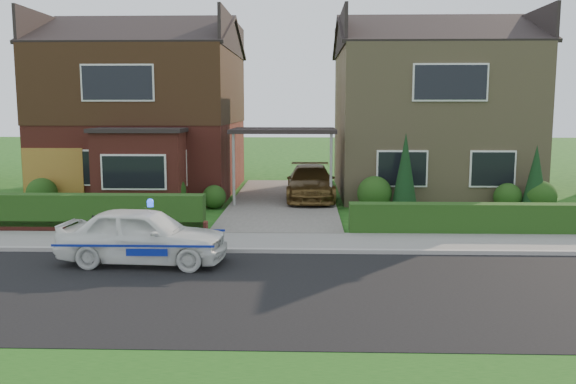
{
  "coord_description": "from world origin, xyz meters",
  "views": [
    {
      "loc": [
        0.85,
        -11.51,
        3.58
      ],
      "look_at": [
        0.39,
        3.5,
        1.46
      ],
      "focal_mm": 38.0,
      "sensor_mm": 36.0,
      "label": 1
    }
  ],
  "objects": [
    {
      "name": "potted_plant_b",
      "position": [
        -6.85,
        6.81,
        0.39
      ],
      "size": [
        0.55,
        0.51,
        0.79
      ],
      "primitive_type": "imported",
      "rotation": [
        0.0,
        0.0,
        0.5
      ],
      "color": "gray",
      "rests_on": "ground"
    },
    {
      "name": "house_right",
      "position": [
        5.8,
        13.99,
        3.66
      ],
      "size": [
        7.5,
        8.06,
        7.25
      ],
      "color": "#927F59",
      "rests_on": "ground"
    },
    {
      "name": "shrub_right_mid",
      "position": [
        7.8,
        9.5,
        0.48
      ],
      "size": [
        0.96,
        0.96,
        0.96
      ],
      "primitive_type": "sphere",
      "color": "#183611",
      "rests_on": "ground"
    },
    {
      "name": "ground",
      "position": [
        0.0,
        0.0,
        0.0
      ],
      "size": [
        120.0,
        120.0,
        0.0
      ],
      "primitive_type": "plane",
      "color": "#164713",
      "rests_on": "ground"
    },
    {
      "name": "garage_door",
      "position": [
        -8.25,
        9.96,
        1.05
      ],
      "size": [
        2.2,
        0.1,
        2.1
      ],
      "primitive_type": "cube",
      "color": "brown",
      "rests_on": "ground"
    },
    {
      "name": "conifer_b",
      "position": [
        8.6,
        9.2,
        1.1
      ],
      "size": [
        0.9,
        0.9,
        2.2
      ],
      "primitive_type": "cone",
      "color": "black",
      "rests_on": "ground"
    },
    {
      "name": "driveway",
      "position": [
        0.0,
        11.0,
        0.06
      ],
      "size": [
        3.8,
        12.0,
        0.12
      ],
      "primitive_type": "cube",
      "color": "#666059",
      "rests_on": "ground"
    },
    {
      "name": "dwarf_wall",
      "position": [
        -5.8,
        5.3,
        0.18
      ],
      "size": [
        7.7,
        0.25,
        0.36
      ],
      "primitive_type": "cube",
      "color": "maroon",
      "rests_on": "ground"
    },
    {
      "name": "hedge_right",
      "position": [
        5.8,
        5.35,
        0.0
      ],
      "size": [
        7.5,
        0.55,
        0.8
      ],
      "primitive_type": "cube",
      "color": "#183611",
      "rests_on": "ground"
    },
    {
      "name": "shrub_right_far",
      "position": [
        8.8,
        9.2,
        0.54
      ],
      "size": [
        1.08,
        1.08,
        1.08
      ],
      "primitive_type": "sphere",
      "color": "#183611",
      "rests_on": "ground"
    },
    {
      "name": "road",
      "position": [
        0.0,
        0.0,
        0.0
      ],
      "size": [
        60.0,
        6.0,
        0.02
      ],
      "primitive_type": "cube",
      "color": "black",
      "rests_on": "ground"
    },
    {
      "name": "house_left",
      "position": [
        -5.78,
        13.9,
        3.81
      ],
      "size": [
        7.5,
        9.53,
        7.25
      ],
      "color": "maroon",
      "rests_on": "ground"
    },
    {
      "name": "shrub_right_near",
      "position": [
        3.2,
        9.4,
        0.6
      ],
      "size": [
        1.2,
        1.2,
        1.2
      ],
      "primitive_type": "sphere",
      "color": "#183611",
      "rests_on": "ground"
    },
    {
      "name": "carport_link",
      "position": [
        0.0,
        10.95,
        2.66
      ],
      "size": [
        3.8,
        3.0,
        2.77
      ],
      "color": "black",
      "rests_on": "ground"
    },
    {
      "name": "conifer_a",
      "position": [
        4.2,
        9.2,
        1.3
      ],
      "size": [
        0.9,
        0.9,
        2.6
      ],
      "primitive_type": "cone",
      "color": "black",
      "rests_on": "ground"
    },
    {
      "name": "shrub_left_far",
      "position": [
        -8.5,
        9.5,
        0.54
      ],
      "size": [
        1.08,
        1.08,
        1.08
      ],
      "primitive_type": "sphere",
      "color": "#183611",
      "rests_on": "ground"
    },
    {
      "name": "kerb",
      "position": [
        0.0,
        3.05,
        0.06
      ],
      "size": [
        60.0,
        0.16,
        0.12
      ],
      "primitive_type": "cube",
      "color": "#9E9993",
      "rests_on": "ground"
    },
    {
      "name": "driveway_car",
      "position": [
        1.0,
        11.11,
        0.75
      ],
      "size": [
        1.8,
        4.36,
        1.26
      ],
      "primitive_type": "imported",
      "rotation": [
        0.0,
        0.0,
        0.01
      ],
      "color": "brown",
      "rests_on": "driveway"
    },
    {
      "name": "potted_plant_c",
      "position": [
        -4.62,
        6.97,
        0.39
      ],
      "size": [
        0.59,
        0.59,
        0.77
      ],
      "primitive_type": "imported",
      "rotation": [
        0.0,
        0.0,
        1.09
      ],
      "color": "gray",
      "rests_on": "ground"
    },
    {
      "name": "shrub_left_near",
      "position": [
        -2.4,
        9.6,
        0.42
      ],
      "size": [
        0.84,
        0.84,
        0.84
      ],
      "primitive_type": "sphere",
      "color": "#183611",
      "rests_on": "ground"
    },
    {
      "name": "police_car",
      "position": [
        -2.86,
        1.97,
        0.65
      ],
      "size": [
        3.51,
        3.91,
        1.46
      ],
      "rotation": [
        0.0,
        0.0,
        1.5
      ],
      "color": "white",
      "rests_on": "ground"
    },
    {
      "name": "sidewalk",
      "position": [
        0.0,
        4.1,
        0.05
      ],
      "size": [
        60.0,
        2.0,
        0.1
      ],
      "primitive_type": "cube",
      "color": "slate",
      "rests_on": "ground"
    },
    {
      "name": "shrub_left_mid",
      "position": [
        -4.0,
        9.3,
        0.66
      ],
      "size": [
        1.32,
        1.32,
        1.32
      ],
      "primitive_type": "sphere",
      "color": "#183611",
      "rests_on": "ground"
    },
    {
      "name": "hedge_left",
      "position": [
        -5.8,
        5.45,
        0.0
      ],
      "size": [
        7.5,
        0.55,
        0.9
      ],
      "primitive_type": "cube",
      "color": "#183611",
      "rests_on": "ground"
    },
    {
      "name": "potted_plant_a",
      "position": [
        -4.07,
        6.15,
        0.35
      ],
      "size": [
        0.42,
        0.33,
        0.71
      ],
      "primitive_type": "imported",
      "rotation": [
        0.0,
        0.0,
        0.22
      ],
      "color": "gray",
      "rests_on": "ground"
    }
  ]
}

